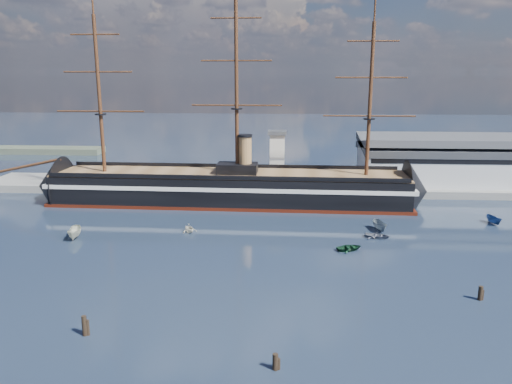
{
  "coord_description": "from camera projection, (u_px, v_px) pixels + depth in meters",
  "views": [
    {
      "loc": [
        5.85,
        -62.13,
        32.45
      ],
      "look_at": [
        -0.37,
        35.0,
        9.0
      ],
      "focal_mm": 35.0,
      "sensor_mm": 36.0,
      "label": 1
    }
  ],
  "objects": [
    {
      "name": "ground",
      "position": [
        259.0,
        227.0,
        107.05
      ],
      "size": [
        600.0,
        600.0,
        0.0
      ],
      "primitive_type": "plane",
      "color": "#1B2739",
      "rests_on": "ground"
    },
    {
      "name": "quay",
      "position": [
        302.0,
        190.0,
        141.36
      ],
      "size": [
        180.0,
        18.0,
        2.0
      ],
      "primitive_type": "cube",
      "color": "slate",
      "rests_on": "ground"
    },
    {
      "name": "warehouse",
      "position": [
        473.0,
        161.0,
        140.38
      ],
      "size": [
        63.0,
        21.0,
        11.6
      ],
      "color": "#B7BABC",
      "rests_on": "ground"
    },
    {
      "name": "quay_tower",
      "position": [
        277.0,
        157.0,
        136.6
      ],
      "size": [
        5.0,
        5.0,
        15.0
      ],
      "color": "silver",
      "rests_on": "ground"
    },
    {
      "name": "warship",
      "position": [
        223.0,
        187.0,
        126.15
      ],
      "size": [
        113.04,
        18.02,
        53.94
      ],
      "rotation": [
        0.0,
        0.0,
        -0.02
      ],
      "color": "black",
      "rests_on": "ground"
    },
    {
      "name": "motorboat_a",
      "position": [
        75.0,
        238.0,
        99.83
      ],
      "size": [
        7.25,
        3.9,
        2.75
      ],
      "primitive_type": "imported",
      "rotation": [
        0.0,
        0.0,
        0.21
      ],
      "color": "beige",
      "rests_on": "ground"
    },
    {
      "name": "motorboat_b",
      "position": [
        349.0,
        250.0,
        93.27
      ],
      "size": [
        2.26,
        3.29,
        1.42
      ],
      "primitive_type": "imported",
      "rotation": [
        0.0,
        0.0,
        1.95
      ],
      "color": "#0F341E",
      "rests_on": "ground"
    },
    {
      "name": "motorboat_c",
      "position": [
        380.0,
        231.0,
        104.65
      ],
      "size": [
        6.74,
        3.61,
        2.56
      ],
      "primitive_type": "imported",
      "rotation": [
        0.0,
        0.0,
        0.21
      ],
      "color": "slate",
      "rests_on": "ground"
    },
    {
      "name": "motorboat_d",
      "position": [
        189.0,
        232.0,
        103.69
      ],
      "size": [
        5.96,
        5.31,
        2.06
      ],
      "primitive_type": "imported",
      "rotation": [
        0.0,
        0.0,
        0.64
      ],
      "color": "silver",
      "rests_on": "ground"
    },
    {
      "name": "motorboat_e",
      "position": [
        377.0,
        238.0,
        100.07
      ],
      "size": [
        2.01,
        3.32,
        1.45
      ],
      "primitive_type": "imported",
      "rotation": [
        0.0,
        0.0,
        1.31
      ],
      "color": "slate",
      "rests_on": "ground"
    },
    {
      "name": "motorboat_f",
      "position": [
        494.0,
        224.0,
        109.34
      ],
      "size": [
        5.83,
        3.16,
        2.21
      ],
      "primitive_type": "imported",
      "rotation": [
        0.0,
        0.0,
        0.22
      ],
      "color": "navy",
      "rests_on": "ground"
    },
    {
      "name": "piling_near_left",
      "position": [
        85.0,
        335.0,
        63.1
      ],
      "size": [
        0.64,
        0.64,
        3.38
      ],
      "primitive_type": "cylinder",
      "color": "black",
      "rests_on": "ground"
    },
    {
      "name": "piling_near_mid",
      "position": [
        275.0,
        370.0,
        55.85
      ],
      "size": [
        0.64,
        0.64,
        2.64
      ],
      "primitive_type": "cylinder",
      "color": "black",
      "rests_on": "ground"
    },
    {
      "name": "piling_far_right",
      "position": [
        480.0,
        300.0,
        72.89
      ],
      "size": [
        0.64,
        0.64,
        2.87
      ],
      "primitive_type": "cylinder",
      "color": "black",
      "rests_on": "ground"
    }
  ]
}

